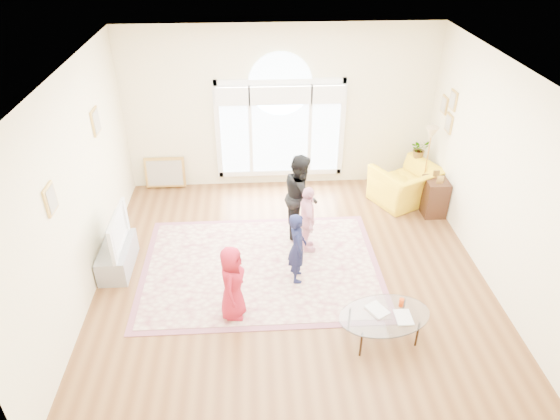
{
  "coord_description": "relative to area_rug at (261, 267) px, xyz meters",
  "views": [
    {
      "loc": [
        -0.55,
        -6.16,
        5.04
      ],
      "look_at": [
        -0.16,
        0.3,
        0.99
      ],
      "focal_mm": 32.0,
      "sensor_mm": 36.0,
      "label": 1
    }
  ],
  "objects": [
    {
      "name": "ground",
      "position": [
        0.48,
        -0.16,
        -0.01
      ],
      "size": [
        6.0,
        6.0,
        0.0
      ],
      "primitive_type": "plane",
      "color": "brown",
      "rests_on": "ground"
    },
    {
      "name": "room_shell",
      "position": [
        0.49,
        2.67,
        1.56
      ],
      "size": [
        6.0,
        6.0,
        6.0
      ],
      "color": "beige",
      "rests_on": "ground"
    },
    {
      "name": "area_rug",
      "position": [
        0.0,
        0.0,
        0.0
      ],
      "size": [
        3.6,
        2.6,
        0.02
      ],
      "primitive_type": "cube",
      "color": "beige",
      "rests_on": "ground"
    },
    {
      "name": "rug_border",
      "position": [
        -0.0,
        0.0,
        -0.0
      ],
      "size": [
        3.8,
        2.8,
        0.01
      ],
      "primitive_type": "cube",
      "color": "#874C5B",
      "rests_on": "ground"
    },
    {
      "name": "tv_console",
      "position": [
        -2.27,
        0.14,
        0.2
      ],
      "size": [
        0.45,
        1.0,
        0.42
      ],
      "primitive_type": "cube",
      "color": "gray",
      "rests_on": "ground"
    },
    {
      "name": "television",
      "position": [
        -2.27,
        0.14,
        0.7
      ],
      "size": [
        0.17,
        1.02,
        0.59
      ],
      "color": "black",
      "rests_on": "tv_console"
    },
    {
      "name": "coffee_table",
      "position": [
        1.58,
        -1.61,
        0.39
      ],
      "size": [
        1.34,
        0.97,
        0.54
      ],
      "rotation": [
        0.0,
        0.0,
        0.16
      ],
      "color": "silver",
      "rests_on": "ground"
    },
    {
      "name": "armchair",
      "position": [
        2.84,
        1.9,
        0.36
      ],
      "size": [
        1.48,
        1.41,
        0.74
      ],
      "primitive_type": "imported",
      "rotation": [
        0.0,
        0.0,
        3.62
      ],
      "color": "yellow",
      "rests_on": "ground"
    },
    {
      "name": "side_cabinet",
      "position": [
        3.26,
        1.46,
        0.34
      ],
      "size": [
        0.4,
        0.5,
        0.7
      ],
      "primitive_type": "cube",
      "color": "black",
      "rests_on": "ground"
    },
    {
      "name": "floor_lamp",
      "position": [
        3.21,
        1.98,
        1.27
      ],
      "size": [
        0.31,
        0.31,
        1.51
      ],
      "color": "black",
      "rests_on": "ground"
    },
    {
      "name": "plant_pedestal",
      "position": [
        3.18,
        2.38,
        0.34
      ],
      "size": [
        0.2,
        0.2,
        0.7
      ],
      "primitive_type": "cylinder",
      "color": "white",
      "rests_on": "ground"
    },
    {
      "name": "potted_plant",
      "position": [
        3.18,
        2.38,
        0.88
      ],
      "size": [
        0.43,
        0.41,
        0.39
      ],
      "primitive_type": "imported",
      "rotation": [
        0.0,
        0.0,
        0.36
      ],
      "color": "#33722D",
      "rests_on": "plant_pedestal"
    },
    {
      "name": "leaning_picture",
      "position": [
        -1.86,
        2.74,
        -0.01
      ],
      "size": [
        0.8,
        0.14,
        0.62
      ],
      "primitive_type": "cube",
      "rotation": [
        -0.14,
        0.0,
        0.0
      ],
      "color": "tan",
      "rests_on": "ground"
    },
    {
      "name": "child_red",
      "position": [
        -0.41,
        -1.05,
        0.58
      ],
      "size": [
        0.45,
        0.61,
        1.14
      ],
      "primitive_type": "imported",
      "rotation": [
        0.0,
        0.0,
        1.4
      ],
      "color": "maroon",
      "rests_on": "area_rug"
    },
    {
      "name": "child_navy",
      "position": [
        0.55,
        -0.31,
        0.59
      ],
      "size": [
        0.28,
        0.43,
        1.16
      ],
      "primitive_type": "imported",
      "rotation": [
        0.0,
        0.0,
        1.58
      ],
      "color": "#13173A",
      "rests_on": "area_rug"
    },
    {
      "name": "child_black",
      "position": [
        0.72,
        0.95,
        0.75
      ],
      "size": [
        0.61,
        0.76,
        1.49
      ],
      "primitive_type": "imported",
      "rotation": [
        0.0,
        0.0,
        1.51
      ],
      "color": "black",
      "rests_on": "area_rug"
    },
    {
      "name": "child_pink",
      "position": [
        0.78,
        0.43,
        0.6
      ],
      "size": [
        0.35,
        0.71,
        1.18
      ],
      "primitive_type": "imported",
      "rotation": [
        0.0,
        0.0,
        1.66
      ],
      "color": "#F1A3B9",
      "rests_on": "area_rug"
    }
  ]
}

